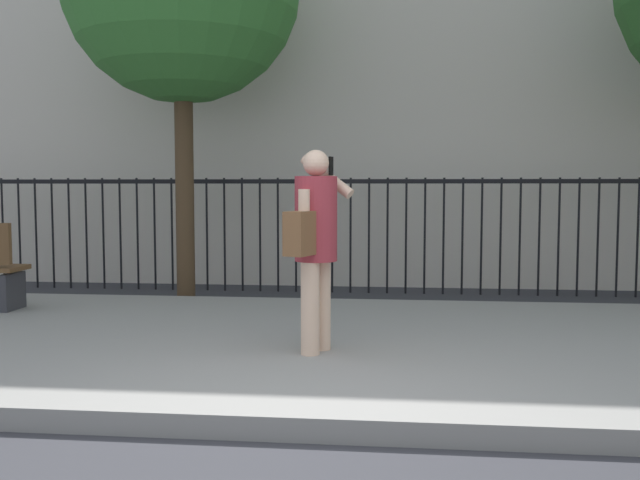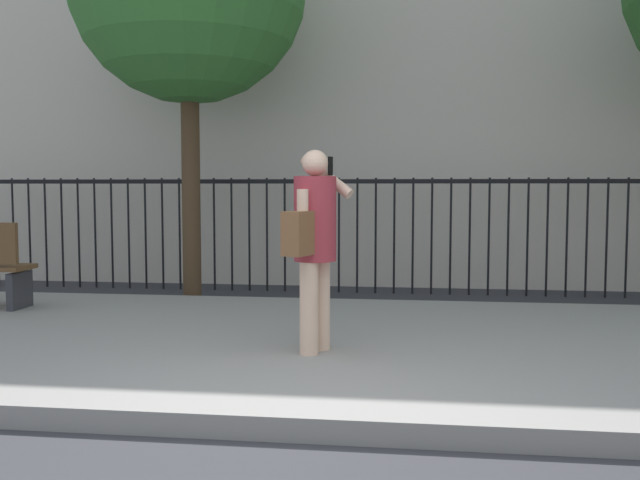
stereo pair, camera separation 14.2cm
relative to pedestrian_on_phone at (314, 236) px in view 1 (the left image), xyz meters
name	(u,v)px [view 1 (the left image)]	position (x,y,z in m)	size (l,w,h in m)	color
ground_plane	(305,444)	(0.13, -1.63, -1.09)	(60.00, 60.00, 0.00)	#333338
sidewalk	(337,346)	(0.13, 0.57, -1.02)	(28.00, 4.40, 0.15)	gray
iron_fence	(360,220)	(0.13, 4.27, -0.07)	(12.03, 0.04, 1.60)	black
pedestrian_on_phone	(314,236)	(0.00, 0.00, 0.00)	(0.53, 0.72, 1.63)	beige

